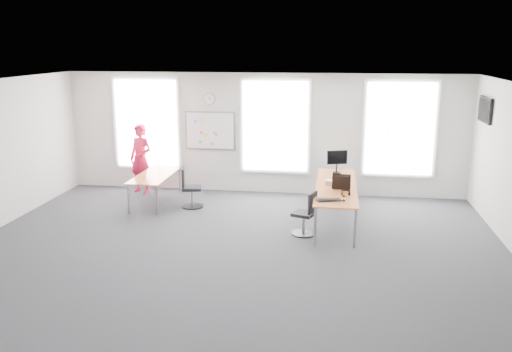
% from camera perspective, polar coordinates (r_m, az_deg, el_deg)
% --- Properties ---
extents(floor, '(10.00, 10.00, 0.00)m').
position_cam_1_polar(floor, '(10.09, -2.26, -7.64)').
color(floor, '#2A2A2F').
rests_on(floor, ground).
extents(ceiling, '(10.00, 10.00, 0.00)m').
position_cam_1_polar(ceiling, '(9.42, -2.44, 9.60)').
color(ceiling, white).
rests_on(ceiling, ground).
extents(wall_back, '(10.00, 0.00, 10.00)m').
position_cam_1_polar(wall_back, '(13.53, 0.77, 4.47)').
color(wall_back, silver).
rests_on(wall_back, ground).
extents(wall_front, '(10.00, 0.00, 10.00)m').
position_cam_1_polar(wall_front, '(5.93, -9.53, -7.99)').
color(wall_front, silver).
rests_on(wall_front, ground).
extents(window_left, '(1.60, 0.06, 2.20)m').
position_cam_1_polar(window_left, '(14.17, -11.41, 5.44)').
color(window_left, silver).
rests_on(window_left, wall_back).
extents(window_mid, '(1.60, 0.06, 2.20)m').
position_cam_1_polar(window_mid, '(13.43, 2.03, 5.26)').
color(window_mid, silver).
rests_on(window_mid, wall_back).
extents(window_right, '(1.60, 0.06, 2.20)m').
position_cam_1_polar(window_right, '(13.44, 14.89, 4.81)').
color(window_right, silver).
rests_on(window_right, wall_back).
extents(desk_right, '(0.85, 3.18, 0.77)m').
position_cam_1_polar(desk_right, '(11.53, 8.42, -1.26)').
color(desk_right, '#D06B3D').
rests_on(desk_right, ground).
extents(desk_left, '(0.77, 1.93, 0.70)m').
position_cam_1_polar(desk_left, '(12.93, -10.55, -0.07)').
color(desk_left, '#D06B3D').
rests_on(desk_left, ground).
extents(chair_right, '(0.51, 0.51, 0.88)m').
position_cam_1_polar(chair_right, '(10.71, 5.30, -4.22)').
color(chair_right, black).
rests_on(chair_right, ground).
extents(chair_left, '(0.51, 0.51, 0.94)m').
position_cam_1_polar(chair_left, '(12.55, -7.01, -1.45)').
color(chair_left, black).
rests_on(chair_left, ground).
extents(person, '(0.74, 0.61, 1.75)m').
position_cam_1_polar(person, '(13.90, -12.03, 1.79)').
color(person, red).
rests_on(person, ground).
extents(whiteboard, '(1.20, 0.03, 0.90)m').
position_cam_1_polar(whiteboard, '(13.73, -4.86, 4.77)').
color(whiteboard, white).
rests_on(whiteboard, wall_back).
extents(wall_clock, '(0.30, 0.04, 0.30)m').
position_cam_1_polar(wall_clock, '(13.63, -4.92, 8.09)').
color(wall_clock, gray).
rests_on(wall_clock, wall_back).
extents(tv, '(0.06, 0.90, 0.55)m').
position_cam_1_polar(tv, '(12.72, 22.98, 6.44)').
color(tv, black).
rests_on(tv, wall_right).
extents(keyboard, '(0.49, 0.31, 0.02)m').
position_cam_1_polar(keyboard, '(10.40, 7.68, -2.53)').
color(keyboard, black).
rests_on(keyboard, desk_right).
extents(mouse, '(0.10, 0.12, 0.04)m').
position_cam_1_polar(mouse, '(10.42, 9.25, -2.52)').
color(mouse, black).
rests_on(mouse, desk_right).
extents(lens_cap, '(0.07, 0.07, 0.01)m').
position_cam_1_polar(lens_cap, '(10.72, 9.22, -2.13)').
color(lens_cap, black).
rests_on(lens_cap, desk_right).
extents(headphones, '(0.19, 0.10, 0.11)m').
position_cam_1_polar(headphones, '(10.82, 9.38, -1.75)').
color(headphones, black).
rests_on(headphones, desk_right).
extents(laptop_sleeve, '(0.38, 0.24, 0.31)m').
position_cam_1_polar(laptop_sleeve, '(11.20, 8.97, -0.65)').
color(laptop_sleeve, black).
rests_on(laptop_sleeve, desk_right).
extents(paper_stack, '(0.29, 0.22, 0.10)m').
position_cam_1_polar(paper_stack, '(11.59, 8.01, -0.65)').
color(paper_stack, beige).
rests_on(paper_stack, desk_right).
extents(monitor, '(0.47, 0.20, 0.54)m').
position_cam_1_polar(monitor, '(12.56, 8.52, 1.72)').
color(monitor, black).
rests_on(monitor, desk_right).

